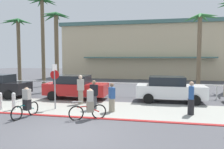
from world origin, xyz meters
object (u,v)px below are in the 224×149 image
(bollard_2, at_px, (14,101))
(pedestrian_1, at_px, (191,99))
(palm_tree_1, at_px, (43,21))
(pedestrian_3, at_px, (94,96))
(bollard_1, at_px, (0,101))
(palm_tree_2, at_px, (56,32))
(cyclist_teal_1, at_px, (26,103))
(pedestrian_0, at_px, (112,99))
(palm_tree_3, at_px, (200,33))
(car_white_2, at_px, (170,89))
(stop_sign_bike_lane, at_px, (55,80))
(pedestrian_2, at_px, (81,91))
(palm_tree_0, at_px, (18,35))
(car_red_1, at_px, (76,87))
(cyclist_red_0, at_px, (89,105))

(bollard_2, bearing_deg, pedestrian_1, 5.45)
(palm_tree_1, relative_size, pedestrian_3, 5.40)
(bollard_1, relative_size, palm_tree_2, 0.14)
(bollard_1, xyz_separation_m, cyclist_teal_1, (2.26, -0.99, 0.18))
(pedestrian_0, bearing_deg, palm_tree_3, 55.74)
(cyclist_teal_1, bearing_deg, palm_tree_1, 115.09)
(pedestrian_0, bearing_deg, pedestrian_3, 162.58)
(bollard_2, xyz_separation_m, pedestrian_0, (5.46, 0.69, 0.20))
(pedestrian_0, bearing_deg, car_white_2, 46.72)
(bollard_2, bearing_deg, stop_sign_bike_lane, 16.98)
(pedestrian_2, xyz_separation_m, pedestrian_3, (1.23, -1.24, -0.09))
(palm_tree_0, relative_size, car_white_2, 1.60)
(bollard_2, height_order, car_red_1, car_red_1)
(pedestrian_1, bearing_deg, palm_tree_3, 77.27)
(car_red_1, bearing_deg, cyclist_teal_1, -97.50)
(cyclist_red_0, bearing_deg, bollard_2, 169.45)
(pedestrian_0, height_order, pedestrian_3, pedestrian_3)
(bollard_2, relative_size, pedestrian_2, 0.54)
(stop_sign_bike_lane, height_order, palm_tree_0, palm_tree_0)
(palm_tree_3, xyz_separation_m, pedestrian_1, (-1.95, -8.65, -4.33))
(palm_tree_0, bearing_deg, pedestrian_0, -37.44)
(car_red_1, relative_size, pedestrian_0, 2.80)
(bollard_2, bearing_deg, car_red_1, 60.27)
(pedestrian_2, bearing_deg, stop_sign_bike_lane, -120.54)
(bollard_2, xyz_separation_m, cyclist_teal_1, (1.53, -1.14, 0.18))
(palm_tree_0, height_order, pedestrian_2, palm_tree_0)
(palm_tree_3, bearing_deg, palm_tree_1, 179.59)
(stop_sign_bike_lane, relative_size, pedestrian_0, 1.63)
(bollard_1, bearing_deg, pedestrian_1, 5.89)
(palm_tree_1, relative_size, pedestrian_0, 5.74)
(bollard_1, bearing_deg, car_white_2, 24.34)
(bollard_2, xyz_separation_m, car_red_1, (2.19, 3.83, 0.35))
(cyclist_teal_1, bearing_deg, pedestrian_3, 37.60)
(bollard_1, xyz_separation_m, bollard_2, (0.73, 0.15, 0.00))
(car_white_2, distance_m, cyclist_teal_1, 8.86)
(bollard_1, relative_size, pedestrian_1, 0.58)
(stop_sign_bike_lane, height_order, pedestrian_1, stop_sign_bike_lane)
(bollard_2, relative_size, cyclist_red_0, 0.61)
(car_red_1, bearing_deg, palm_tree_2, 132.60)
(palm_tree_2, relative_size, pedestrian_1, 4.01)
(stop_sign_bike_lane, height_order, pedestrian_3, stop_sign_bike_lane)
(palm_tree_2, bearing_deg, cyclist_teal_1, -73.83)
(palm_tree_3, relative_size, car_red_1, 1.54)
(pedestrian_0, xyz_separation_m, pedestrian_3, (-1.10, 0.35, 0.05))
(palm_tree_0, relative_size, pedestrian_3, 4.23)
(palm_tree_0, bearing_deg, pedestrian_1, -29.08)
(bollard_1, bearing_deg, cyclist_red_0, -7.60)
(palm_tree_1, xyz_separation_m, pedestrian_0, (8.99, -8.98, -5.95))
(bollard_1, relative_size, pedestrian_3, 0.60)
(palm_tree_1, height_order, pedestrian_3, palm_tree_1)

